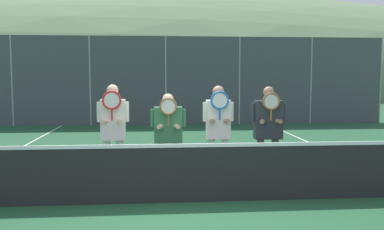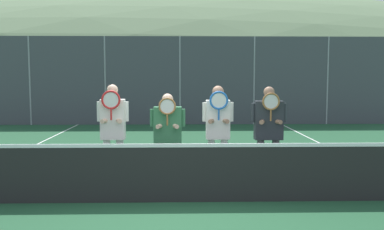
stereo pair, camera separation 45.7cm
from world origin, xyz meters
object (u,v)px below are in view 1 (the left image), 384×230
Objects in this scene: player_leftmost at (113,129)px; car_far_left at (48,98)px; car_left_of_center at (159,98)px; player_center_right at (218,127)px; car_center at (269,99)px; player_center_left at (168,132)px; player_rightmost at (268,128)px.

player_leftmost reaches higher than car_far_left.
player_center_right is at bearing -85.54° from car_left_of_center.
player_leftmost is at bearing -115.99° from car_center.
car_left_of_center reaches higher than car_center.
car_left_of_center is at bearing -178.67° from car_center.
car_left_of_center is (-0.07, 12.39, -0.07)m from player_center_left.
car_far_left is at bearing 118.48° from player_rightmost.
car_left_of_center reaches higher than player_center_left.
player_center_right is 0.41× the size of car_left_of_center.
player_rightmost is at bearing -3.92° from player_center_right.
player_leftmost is 1.01× the size of player_center_right.
player_center_right is at bearing 176.08° from player_rightmost.
player_rightmost is 0.41× the size of car_left_of_center.
car_left_of_center reaches higher than player_center_right.
car_left_of_center reaches higher than car_far_left.
car_center is at bearing 67.46° from player_center_left.
player_rightmost is at bearing -61.52° from car_far_left.
car_far_left reaches higher than player_center_left.
car_far_left is 10.43m from car_center.
car_center is at bearing -1.91° from car_far_left.
player_rightmost reaches higher than car_center.
player_center_left is 13.55m from car_center.
player_center_left is 0.90m from player_center_right.
player_leftmost is at bearing -177.33° from player_center_right.
car_far_left is (-4.27, 12.96, -0.16)m from player_leftmost.
car_left_of_center is 5.27m from car_center.
player_rightmost is (2.75, 0.02, -0.01)m from player_leftmost.
car_center is (4.30, 12.53, -0.21)m from player_center_right.
car_far_left reaches higher than car_center.
player_center_right reaches higher than car_far_left.
car_far_left is (-6.12, 12.88, -0.16)m from player_center_right.
player_leftmost is at bearing -71.77° from car_far_left.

